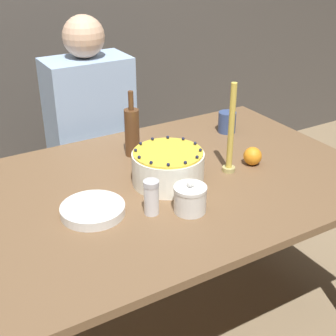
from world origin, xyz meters
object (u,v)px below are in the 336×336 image
Objects in this scene: sugar_shaker at (151,197)px; candle at (231,136)px; person_man_blue_shirt at (93,157)px; bottle at (132,131)px; sugar_bowl at (190,199)px; cake at (168,167)px.

candle is at bearing 15.81° from sugar_shaker.
person_man_blue_shirt is at bearing 109.16° from candle.
bottle is at bearing 71.18° from sugar_shaker.
bottle is at bearing 128.30° from candle.
bottle is (0.03, 0.49, 0.06)m from sugar_bowl.
person_man_blue_shirt is (-0.02, 0.73, -0.26)m from cake.
person_man_blue_shirt reaches higher than bottle.
cake is 0.27m from candle.
sugar_shaker is 0.44× the size of bottle.
cake is at bearing 45.32° from sugar_shaker.
candle is at bearing 30.17° from sugar_bowl.
person_man_blue_shirt reaches higher than sugar_shaker.
sugar_shaker is (-0.16, -0.16, -0.00)m from cake.
cake is at bearing 170.34° from candle.
person_man_blue_shirt reaches higher than candle.
person_man_blue_shirt is (0.02, 0.94, -0.24)m from sugar_bowl.
bottle is at bearing 91.46° from person_man_blue_shirt.
sugar_shaker is 0.47m from bottle.
cake is 0.21× the size of person_man_blue_shirt.
sugar_shaker reaches higher than sugar_bowl.
cake is 2.29× the size of sugar_bowl.
sugar_shaker is (-0.12, 0.05, 0.01)m from sugar_bowl.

